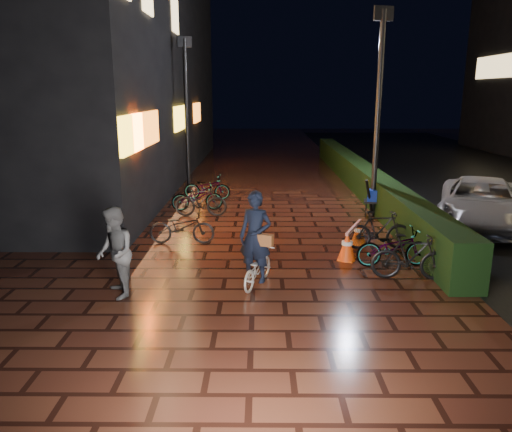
{
  "coord_description": "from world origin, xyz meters",
  "views": [
    {
      "loc": [
        -0.43,
        -10.32,
        3.56
      ],
      "look_at": [
        -0.51,
        -0.45,
        1.1
      ],
      "focal_mm": 35.0,
      "sensor_mm": 36.0,
      "label": 1
    }
  ],
  "objects_px": {
    "cyclist": "(256,251)",
    "traffic_barrier": "(353,239)",
    "van": "(481,203)",
    "bystander_person": "(115,253)",
    "cart_assembly": "(374,197)"
  },
  "relations": [
    {
      "from": "cyclist",
      "to": "traffic_barrier",
      "type": "bearing_deg",
      "value": 42.95
    },
    {
      "from": "van",
      "to": "cyclist",
      "type": "relative_size",
      "value": 2.5
    },
    {
      "from": "bystander_person",
      "to": "traffic_barrier",
      "type": "relative_size",
      "value": 1.08
    },
    {
      "from": "bystander_person",
      "to": "van",
      "type": "distance_m",
      "value": 9.85
    },
    {
      "from": "bystander_person",
      "to": "traffic_barrier",
      "type": "bearing_deg",
      "value": 94.59
    },
    {
      "from": "cyclist",
      "to": "traffic_barrier",
      "type": "distance_m",
      "value": 3.01
    },
    {
      "from": "van",
      "to": "cyclist",
      "type": "xyz_separation_m",
      "value": [
        -6.05,
        -4.39,
        0.04
      ]
    },
    {
      "from": "van",
      "to": "traffic_barrier",
      "type": "xyz_separation_m",
      "value": [
        -3.86,
        -2.35,
        -0.33
      ]
    },
    {
      "from": "van",
      "to": "cart_assembly",
      "type": "distance_m",
      "value": 2.84
    },
    {
      "from": "van",
      "to": "cart_assembly",
      "type": "bearing_deg",
      "value": -179.6
    },
    {
      "from": "van",
      "to": "traffic_barrier",
      "type": "bearing_deg",
      "value": -126.44
    },
    {
      "from": "cyclist",
      "to": "traffic_barrier",
      "type": "xyz_separation_m",
      "value": [
        2.19,
        2.04,
        -0.37
      ]
    },
    {
      "from": "van",
      "to": "cyclist",
      "type": "height_order",
      "value": "cyclist"
    },
    {
      "from": "traffic_barrier",
      "to": "cart_assembly",
      "type": "relative_size",
      "value": 1.33
    },
    {
      "from": "cyclist",
      "to": "cart_assembly",
      "type": "xyz_separation_m",
      "value": [
        3.41,
        5.45,
        -0.09
      ]
    }
  ]
}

